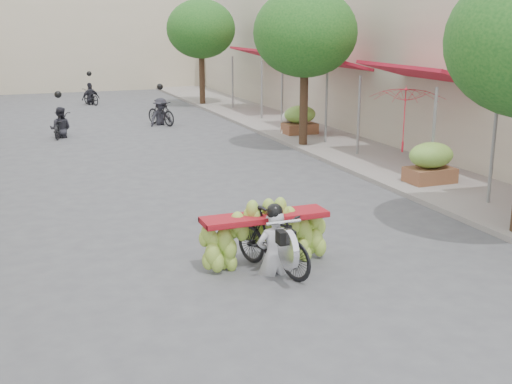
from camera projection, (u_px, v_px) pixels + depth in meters
The scene contains 13 objects.
sidewalk_right at pixel (331, 138), 23.23m from camera, with size 4.00×60.00×0.12m, color gray.
shophouse_row_right at pixel (469, 54), 23.30m from camera, with size 9.77×40.00×6.00m.
far_building at pixel (66, 32), 40.65m from camera, with size 20.00×6.00×7.00m, color #C3B59A.
street_tree_mid at pixel (305, 33), 20.81m from camera, with size 3.40×3.40×5.25m.
street_tree_far at pixel (201, 29), 31.63m from camera, with size 3.40×3.40×5.25m.
produce_crate_mid at pixel (431, 160), 16.47m from camera, with size 1.20×0.88×1.16m.
produce_crate_far at pixel (300, 118), 23.68m from camera, with size 1.20×0.88×1.16m.
banana_motorbike at pixel (270, 231), 10.91m from camera, with size 2.24×1.95×2.06m.
market_umbrella at pixel (408, 85), 17.02m from camera, with size 2.62×2.62×1.83m.
pedestrian at pixel (287, 112), 23.88m from camera, with size 0.86×0.74×1.50m.
bg_motorbike_a at pixel (60, 117), 23.52m from camera, with size 1.04×1.65×1.95m.
bg_motorbike_b at pixel (161, 105), 26.27m from camera, with size 1.19×1.80×1.95m.
bg_motorbike_c at pixel (90, 88), 32.83m from camera, with size 1.10×1.53×1.95m.
Camera 1 is at (-3.79, -5.43, 4.15)m, focal length 45.00 mm.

